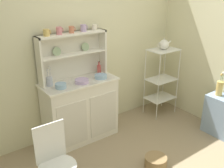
# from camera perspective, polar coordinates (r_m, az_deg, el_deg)

# --- Properties ---
(wall_back) EXTENTS (3.84, 0.05, 2.50)m
(wall_back) POSITION_cam_1_polar(r_m,az_deg,el_deg) (3.59, -6.47, 8.51)
(wall_back) COLOR beige
(wall_back) RESTS_ON ground
(hutch_cabinet) EXTENTS (1.00, 0.45, 0.85)m
(hutch_cabinet) POSITION_cam_1_polar(r_m,az_deg,el_deg) (3.56, -6.96, -5.62)
(hutch_cabinet) COLOR white
(hutch_cabinet) RESTS_ON ground
(hutch_shelf_unit) EXTENTS (0.94, 0.18, 0.61)m
(hutch_shelf_unit) POSITION_cam_1_polar(r_m,az_deg,el_deg) (3.41, -8.90, 7.06)
(hutch_shelf_unit) COLOR silver
(hutch_shelf_unit) RESTS_ON hutch_cabinet
(bakers_rack) EXTENTS (0.46, 0.32, 1.09)m
(bakers_rack) POSITION_cam_1_polar(r_m,az_deg,el_deg) (4.19, 10.89, 1.87)
(bakers_rack) COLOR silver
(bakers_rack) RESTS_ON ground
(side_shelf_blue) EXTENTS (0.28, 0.48, 0.57)m
(side_shelf_blue) POSITION_cam_1_polar(r_m,az_deg,el_deg) (4.00, 23.25, -6.58)
(side_shelf_blue) COLOR #849EBC
(side_shelf_blue) RESTS_ON ground
(wire_chair) EXTENTS (0.36, 0.36, 0.85)m
(wire_chair) POSITION_cam_1_polar(r_m,az_deg,el_deg) (2.59, -12.58, -15.63)
(wire_chair) COLOR white
(wire_chair) RESTS_ON ground
(floor_basket) EXTENTS (0.26, 0.26, 0.14)m
(floor_basket) POSITION_cam_1_polar(r_m,az_deg,el_deg) (3.25, 9.62, -16.57)
(floor_basket) COLOR #93754C
(floor_basket) RESTS_ON ground
(cup_gold_0) EXTENTS (0.09, 0.07, 0.08)m
(cup_gold_0) POSITION_cam_1_polar(r_m,az_deg,el_deg) (3.18, -14.25, 10.93)
(cup_gold_0) COLOR #DBB760
(cup_gold_0) RESTS_ON hutch_shelf_unit
(cup_rose_1) EXTENTS (0.08, 0.07, 0.09)m
(cup_rose_1) POSITION_cam_1_polar(r_m,az_deg,el_deg) (3.24, -11.58, 11.46)
(cup_rose_1) COLOR #D17A84
(cup_rose_1) RESTS_ON hutch_shelf_unit
(cup_terracotta_2) EXTENTS (0.08, 0.06, 0.09)m
(cup_terracotta_2) POSITION_cam_1_polar(r_m,az_deg,el_deg) (3.31, -8.91, 11.80)
(cup_terracotta_2) COLOR #C67556
(cup_terracotta_2) RESTS_ON hutch_shelf_unit
(cup_lilac_3) EXTENTS (0.09, 0.08, 0.09)m
(cup_lilac_3) POSITION_cam_1_polar(r_m,az_deg,el_deg) (3.39, -6.30, 12.19)
(cup_lilac_3) COLOR #B79ECC
(cup_lilac_3) RESTS_ON hutch_shelf_unit
(cup_cream_4) EXTENTS (0.08, 0.07, 0.08)m
(cup_cream_4) POSITION_cam_1_polar(r_m,az_deg,el_deg) (3.48, -3.87, 12.42)
(cup_cream_4) COLOR silver
(cup_cream_4) RESTS_ON hutch_shelf_unit
(bowl_mixing_large) EXTENTS (0.13, 0.13, 0.06)m
(bowl_mixing_large) POSITION_cam_1_polar(r_m,az_deg,el_deg) (3.19, -11.24, -0.39)
(bowl_mixing_large) COLOR #8EB2D1
(bowl_mixing_large) RESTS_ON hutch_cabinet
(bowl_floral_medium) EXTENTS (0.18, 0.18, 0.05)m
(bowl_floral_medium) POSITION_cam_1_polar(r_m,az_deg,el_deg) (3.32, -6.68, 0.64)
(bowl_floral_medium) COLOR #B79ECC
(bowl_floral_medium) RESTS_ON hutch_cabinet
(bowl_cream_small) EXTENTS (0.16, 0.16, 0.05)m
(bowl_cream_small) POSITION_cam_1_polar(r_m,az_deg,el_deg) (3.46, -2.47, 1.70)
(bowl_cream_small) COLOR #8EB2D1
(bowl_cream_small) RESTS_ON hutch_cabinet
(jam_bottle) EXTENTS (0.05, 0.05, 0.18)m
(jam_bottle) POSITION_cam_1_polar(r_m,az_deg,el_deg) (3.61, -2.86, 3.35)
(jam_bottle) COLOR #B74C47
(jam_bottle) RESTS_ON hutch_cabinet
(utensil_jar) EXTENTS (0.08, 0.08, 0.25)m
(utensil_jar) POSITION_cam_1_polar(r_m,az_deg,el_deg) (3.28, -13.63, 0.61)
(utensil_jar) COLOR #B2B7C6
(utensil_jar) RESTS_ON hutch_cabinet
(porcelain_teapot) EXTENTS (0.24, 0.15, 0.17)m
(porcelain_teapot) POSITION_cam_1_polar(r_m,az_deg,el_deg) (4.05, 11.38, 8.52)
(porcelain_teapot) COLOR white
(porcelain_teapot) RESTS_ON bakers_rack
(flower_vase) EXTENTS (0.09, 0.09, 0.35)m
(flower_vase) POSITION_cam_1_polar(r_m,az_deg,el_deg) (3.89, 22.66, -0.67)
(flower_vase) COLOR #DBB760
(flower_vase) RESTS_ON side_shelf_blue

